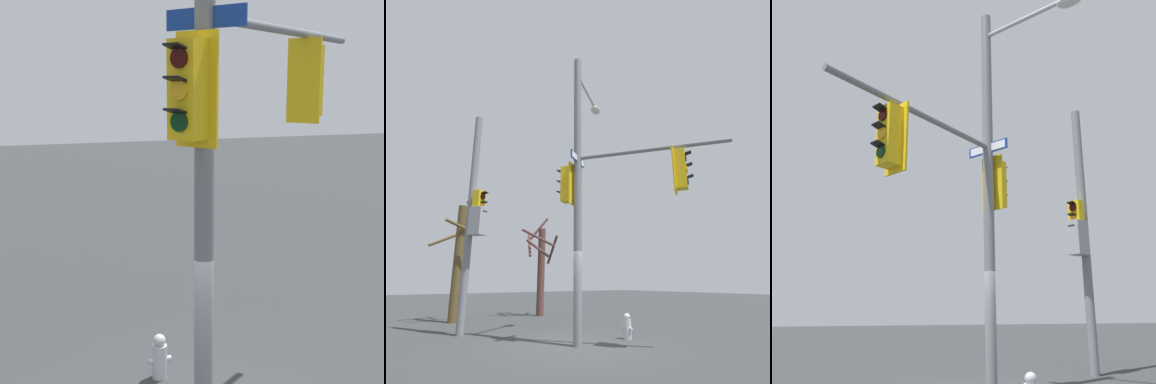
{
  "view_description": "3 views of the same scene",
  "coord_description": "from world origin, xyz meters",
  "views": [
    {
      "loc": [
        -2.41,
        -6.19,
        4.59
      ],
      "look_at": [
        -0.0,
        0.45,
        3.27
      ],
      "focal_mm": 54.09,
      "sensor_mm": 36.0,
      "label": 1
    },
    {
      "loc": [
        7.56,
        -5.34,
        1.68
      ],
      "look_at": [
        0.55,
        -0.26,
        4.09
      ],
      "focal_mm": 29.98,
      "sensor_mm": 36.0,
      "label": 2
    },
    {
      "loc": [
        3.06,
        8.85,
        1.71
      ],
      "look_at": [
        0.58,
        0.01,
        4.26
      ],
      "focal_mm": 39.68,
      "sensor_mm": 36.0,
      "label": 3
    }
  ],
  "objects": [
    {
      "name": "fire_hydrant",
      "position": [
        -0.0,
        1.98,
        0.34
      ],
      "size": [
        0.38,
        0.24,
        0.73
      ],
      "color": "#B2B2B7",
      "rests_on": "ground"
    },
    {
      "name": "main_signal_pole_assembly",
      "position": [
        0.41,
        0.54,
        4.82
      ],
      "size": [
        5.23,
        3.08,
        8.91
      ],
      "rotation": [
        0.0,
        0.0,
        0.63
      ],
      "color": "slate",
      "rests_on": "ground"
    }
  ]
}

